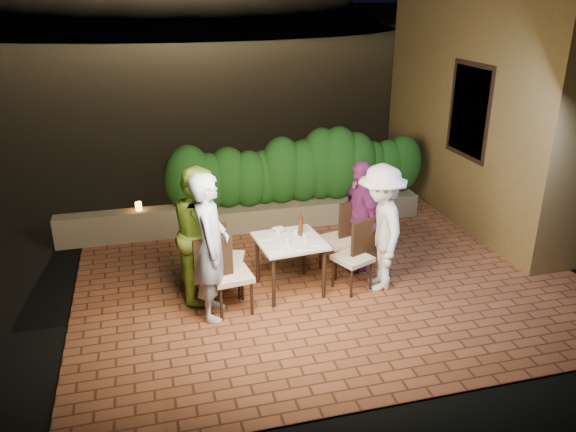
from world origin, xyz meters
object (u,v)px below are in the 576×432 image
object	(u,v)px
chair_left_back	(226,258)
diner_white	(380,228)
diner_green	(201,233)
bowl	(279,230)
diner_purple	(360,216)
chair_left_front	(231,274)
chair_right_back	(340,238)
chair_right_front	(353,257)
dining_table	(290,265)
diner_blue	(211,247)
beer_bottle	(301,224)
parapet_lamp	(139,206)

from	to	relation	value
chair_left_back	diner_white	xyz separation A→B (m)	(2.03, -0.39, 0.37)
diner_white	diner_green	bearing A→B (deg)	-92.15
bowl	diner_purple	world-z (taller)	diner_purple
chair_left_front	chair_right_back	size ratio (longest dim) A/B	0.99
diner_green	diner_white	distance (m)	2.37
diner_green	diner_purple	world-z (taller)	diner_green
chair_right_front	diner_white	distance (m)	0.54
bowl	diner_purple	xyz separation A→B (m)	(1.22, 0.10, 0.05)
chair_left_front	diner_green	distance (m)	0.70
chair_right_back	diner_green	world-z (taller)	diner_green
dining_table	diner_white	distance (m)	1.31
chair_right_front	chair_left_back	bearing A→B (deg)	-34.99
bowl	diner_blue	distance (m)	1.23
dining_table	chair_left_back	xyz separation A→B (m)	(-0.84, 0.18, 0.13)
chair_left_front	diner_purple	world-z (taller)	diner_purple
bowl	diner_white	distance (m)	1.37
chair_right_front	diner_blue	bearing A→B (deg)	-17.55
bowl	chair_right_back	distance (m)	0.95
beer_bottle	chair_left_back	xyz separation A→B (m)	(-1.02, 0.08, -0.41)
diner_white	parapet_lamp	distance (m)	4.01
beer_bottle	diner_green	distance (m)	1.33
beer_bottle	diner_blue	xyz separation A→B (m)	(-1.27, -0.46, 0.02)
diner_purple	diner_green	bearing A→B (deg)	-87.51
dining_table	chair_right_front	distance (m)	0.86
chair_left_back	chair_right_back	size ratio (longest dim) A/B	0.96
bowl	parapet_lamp	xyz separation A→B (m)	(-1.85, 1.99, -0.20)
beer_bottle	parapet_lamp	size ratio (longest dim) A/B	2.34
chair_right_front	dining_table	bearing A→B (deg)	-35.15
parapet_lamp	beer_bottle	bearing A→B (deg)	-46.16
dining_table	diner_purple	size ratio (longest dim) A/B	0.52
dining_table	bowl	distance (m)	0.51
dining_table	bowl	world-z (taller)	bowl
chair_left_back	dining_table	bearing A→B (deg)	4.89
bowl	chair_left_back	size ratio (longest dim) A/B	0.17
chair_right_front	diner_purple	bearing A→B (deg)	-141.42
beer_bottle	chair_right_back	distance (m)	0.80
diner_blue	parapet_lamp	distance (m)	2.81
dining_table	chair_left_front	world-z (taller)	chair_left_front
bowl	diner_green	distance (m)	1.09
chair_right_front	diner_green	world-z (taller)	diner_green
diner_green	bowl	bearing A→B (deg)	-73.62
diner_green	dining_table	bearing A→B (deg)	-89.18
chair_right_front	parapet_lamp	distance (m)	3.71
chair_left_front	chair_left_back	size ratio (longest dim) A/B	1.03
dining_table	parapet_lamp	size ratio (longest dim) A/B	6.07
chair_left_front	parapet_lamp	distance (m)	2.83
chair_left_back	parapet_lamp	size ratio (longest dim) A/B	7.23
beer_bottle	diner_blue	size ratio (longest dim) A/B	0.17
bowl	chair_right_back	xyz separation A→B (m)	(0.91, 0.04, -0.25)
diner_white	diner_purple	size ratio (longest dim) A/B	1.07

